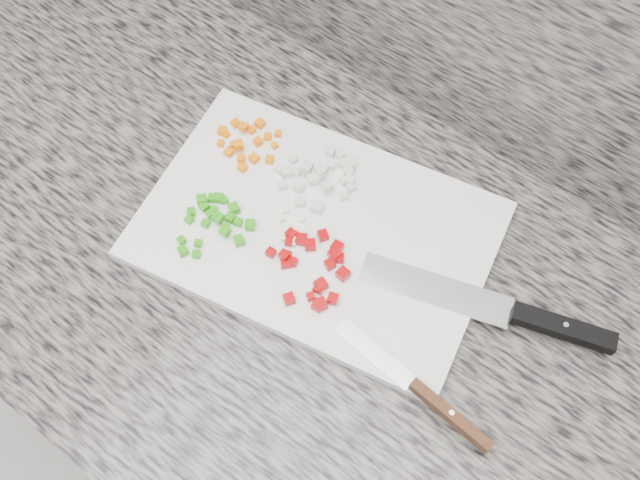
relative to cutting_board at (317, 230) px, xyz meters
The scene contains 10 objects.
cabinet 0.48m from the cutting_board, 42.78° to the right, with size 3.92×0.62×0.86m, color silver.
countertop 0.08m from the cutting_board, 42.78° to the right, with size 3.96×0.64×0.04m, color #646058.
cutting_board is the anchor object (origin of this frame).
carrot_pile 0.15m from the cutting_board, 163.56° to the left, with size 0.09×0.08×0.02m.
onion_pile 0.07m from the cutting_board, 124.19° to the left, with size 0.10×0.10×0.02m.
green_pepper_pile 0.12m from the cutting_board, 146.20° to the right, with size 0.09×0.10×0.02m.
red_pepper_pile 0.06m from the cutting_board, 56.13° to the right, with size 0.11×0.11×0.02m.
garlic_pile 0.03m from the cutting_board, 130.29° to the right, with size 0.05×0.04×0.01m.
chef_knife 0.26m from the cutting_board, ahead, with size 0.29×0.12×0.02m.
paring_knife 0.25m from the cutting_board, 23.43° to the right, with size 0.21×0.04×0.02m.
Camera 1 is at (0.20, 1.16, 1.67)m, focal length 40.00 mm.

